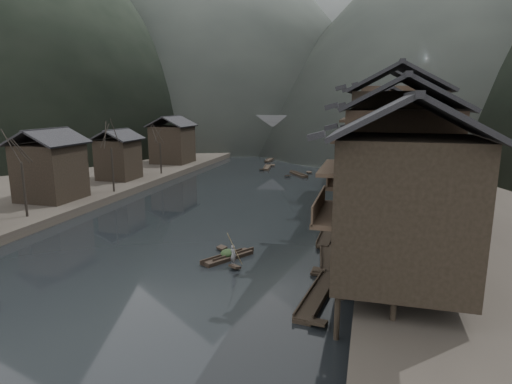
% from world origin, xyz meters
% --- Properties ---
extents(water, '(300.00, 300.00, 0.00)m').
position_xyz_m(water, '(0.00, 0.00, 0.00)').
color(water, black).
rests_on(water, ground).
extents(right_bank, '(40.00, 200.00, 1.80)m').
position_xyz_m(right_bank, '(35.00, 40.00, 0.90)').
color(right_bank, '#2D2823').
rests_on(right_bank, ground).
extents(left_bank, '(40.00, 200.00, 1.20)m').
position_xyz_m(left_bank, '(-35.00, 40.00, 0.60)').
color(left_bank, '#2D2823').
rests_on(left_bank, ground).
extents(stilt_houses, '(9.00, 67.60, 16.62)m').
position_xyz_m(stilt_houses, '(17.28, 19.70, 8.92)').
color(stilt_houses, black).
rests_on(stilt_houses, ground).
extents(left_houses, '(8.10, 53.20, 8.73)m').
position_xyz_m(left_houses, '(-20.50, 20.12, 5.66)').
color(left_houses, black).
rests_on(left_houses, left_bank).
extents(bare_trees, '(4.00, 44.30, 8.00)m').
position_xyz_m(bare_trees, '(-17.00, 11.41, 6.78)').
color(bare_trees, black).
rests_on(bare_trees, left_bank).
extents(moored_sampans, '(2.64, 55.09, 0.47)m').
position_xyz_m(moored_sampans, '(12.27, 18.02, 0.20)').
color(moored_sampans, black).
rests_on(moored_sampans, water).
extents(midriver_boats, '(11.43, 33.35, 0.45)m').
position_xyz_m(midriver_boats, '(-1.01, 51.48, 0.20)').
color(midriver_boats, black).
rests_on(midriver_boats, water).
extents(stone_bridge, '(40.00, 6.00, 9.00)m').
position_xyz_m(stone_bridge, '(-0.00, 72.00, 5.11)').
color(stone_bridge, '#4C4C4F').
rests_on(stone_bridge, ground).
extents(hero_sampan, '(3.35, 4.63, 0.43)m').
position_xyz_m(hero_sampan, '(4.93, -0.81, 0.20)').
color(hero_sampan, black).
rests_on(hero_sampan, water).
extents(cargo_heap, '(1.09, 1.43, 0.65)m').
position_xyz_m(cargo_heap, '(4.81, -0.62, 0.76)').
color(cargo_heap, black).
rests_on(cargo_heap, hero_sampan).
extents(boatman, '(0.67, 0.61, 1.55)m').
position_xyz_m(boatman, '(5.86, -2.28, 1.21)').
color(boatman, slate).
rests_on(boatman, hero_sampan).
extents(bamboo_pole, '(0.73, 1.87, 3.30)m').
position_xyz_m(bamboo_pole, '(6.06, -2.28, 3.63)').
color(bamboo_pole, '#8C7A51').
rests_on(bamboo_pole, boatman).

